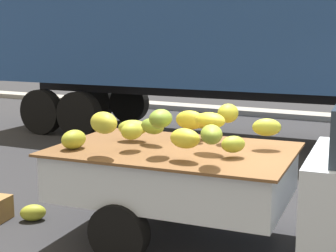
# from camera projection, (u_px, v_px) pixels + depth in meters

# --- Properties ---
(ground) EXTENTS (220.00, 220.00, 0.00)m
(ground) POSITION_uv_depth(u_px,v_px,m) (287.00, 251.00, 5.57)
(ground) COLOR #28282B
(semi_trailer) EXTENTS (12.12, 3.19, 3.95)m
(semi_trailer) POSITION_uv_depth(u_px,v_px,m) (243.00, 27.00, 11.05)
(semi_trailer) COLOR navy
(semi_trailer) RESTS_ON ground
(fallen_banana_bunch_near_tailgate) EXTENTS (0.39, 0.38, 0.21)m
(fallen_banana_bunch_near_tailgate) POSITION_uv_depth(u_px,v_px,m) (33.00, 213.00, 6.48)
(fallen_banana_bunch_near_tailgate) COLOR #9EA52B
(fallen_banana_bunch_near_tailgate) RESTS_ON ground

